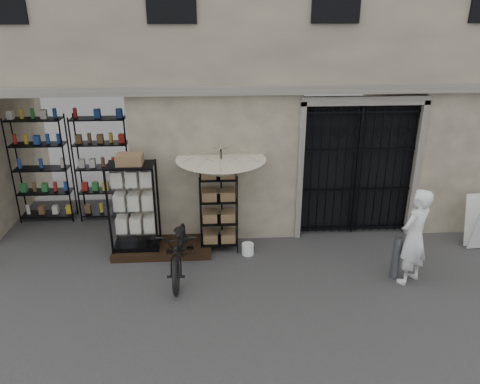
{
  "coord_description": "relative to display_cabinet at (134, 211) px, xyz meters",
  "views": [
    {
      "loc": [
        -1.33,
        -7.11,
        4.83
      ],
      "look_at": [
        -0.8,
        1.4,
        1.35
      ],
      "focal_mm": 35.0,
      "sensor_mm": 36.0,
      "label": 1
    }
  ],
  "objects": [
    {
      "name": "steel_bollard",
      "position": [
        4.94,
        -1.24,
        -0.53
      ],
      "size": [
        0.19,
        0.19,
        0.85
      ],
      "primitive_type": "cylinder",
      "rotation": [
        0.0,
        0.0,
        0.3
      ],
      "color": "slate",
      "rests_on": "ground"
    },
    {
      "name": "shop_shelving",
      "position": [
        -1.64,
        1.8,
        0.3
      ],
      "size": [
        2.7,
        0.5,
        2.5
      ],
      "primitive_type": "cube",
      "color": "black",
      "rests_on": "ground"
    },
    {
      "name": "main_building",
      "position": [
        2.91,
        2.5,
        3.55
      ],
      "size": [
        14.0,
        4.0,
        9.0
      ],
      "primitive_type": "cube",
      "color": "tan",
      "rests_on": "ground"
    },
    {
      "name": "shopkeeper",
      "position": [
        5.16,
        -1.37,
        -0.95
      ],
      "size": [
        1.59,
        1.89,
        0.44
      ],
      "primitive_type": "imported",
      "rotation": [
        0.0,
        0.0,
        3.74
      ],
      "color": "white",
      "rests_on": "ground"
    },
    {
      "name": "ground",
      "position": [
        2.91,
        -1.5,
        -0.95
      ],
      "size": [
        80.0,
        80.0,
        0.0
      ],
      "primitive_type": "plane",
      "color": "black",
      "rests_on": "ground"
    },
    {
      "name": "shop_recess",
      "position": [
        -1.59,
        1.3,
        0.55
      ],
      "size": [
        3.0,
        1.7,
        3.0
      ],
      "primitive_type": "cube",
      "color": "black",
      "rests_on": "ground"
    },
    {
      "name": "wire_rack",
      "position": [
        1.69,
        0.13,
        -0.12
      ],
      "size": [
        0.86,
        0.72,
        1.69
      ],
      "rotation": [
        0.0,
        0.0,
        -0.29
      ],
      "color": "black",
      "rests_on": "ground"
    },
    {
      "name": "display_cabinet",
      "position": [
        0.0,
        0.0,
        0.0
      ],
      "size": [
        0.94,
        0.64,
        1.93
      ],
      "rotation": [
        0.0,
        0.0,
        0.1
      ],
      "color": "black",
      "rests_on": "step_platform"
    },
    {
      "name": "white_bucket",
      "position": [
        2.26,
        -0.2,
        -0.83
      ],
      "size": [
        0.25,
        0.25,
        0.24
      ],
      "primitive_type": "cylinder",
      "rotation": [
        0.0,
        0.0,
        0.01
      ],
      "color": "white",
      "rests_on": "ground"
    },
    {
      "name": "bicycle",
      "position": [
        0.93,
        -0.84,
        -0.95
      ],
      "size": [
        0.75,
        1.1,
        2.05
      ],
      "primitive_type": "imported",
      "rotation": [
        0.0,
        0.0,
        -0.03
      ],
      "color": "black",
      "rests_on": "ground"
    },
    {
      "name": "iron_gate",
      "position": [
        4.66,
        0.77,
        0.55
      ],
      "size": [
        2.5,
        0.21,
        3.0
      ],
      "color": "black",
      "rests_on": "ground"
    },
    {
      "name": "market_umbrella",
      "position": [
        1.75,
        0.23,
        0.89
      ],
      "size": [
        1.67,
        1.7,
        2.56
      ],
      "rotation": [
        0.0,
        0.0,
        0.07
      ],
      "color": "black",
      "rests_on": "ground"
    },
    {
      "name": "step_platform",
      "position": [
        0.51,
        0.05,
        -0.88
      ],
      "size": [
        2.0,
        0.9,
        0.15
      ],
      "primitive_type": "cube",
      "color": "black",
      "rests_on": "ground"
    }
  ]
}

